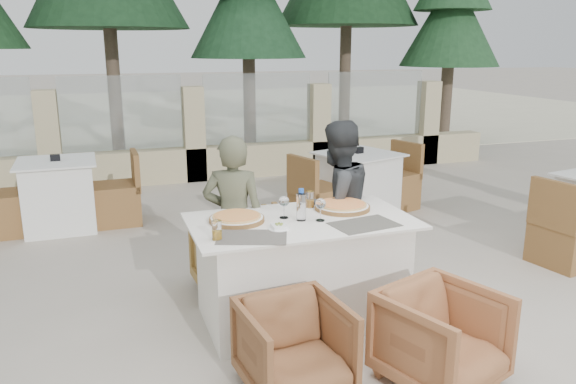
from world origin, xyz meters
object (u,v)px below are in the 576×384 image
object	(u,v)px
armchair_far_right	(320,243)
dining_table	(301,270)
water_bottle	(301,205)
diner_left	(234,220)
pizza_left	(237,218)
armchair_near_left	(294,347)
wine_glass_centre	(284,206)
beer_glass_left	(217,230)
bg_table_a	(59,195)
diner_right	(336,206)
pizza_right	(342,206)
armchair_near_right	(442,338)
olive_dish	(279,226)
bg_table_b	(358,185)
wine_glass_near	(320,208)
armchair_far_left	(241,255)
beer_glass_right	(310,199)

from	to	relation	value
armchair_far_right	dining_table	bearing A→B (deg)	60.88
water_bottle	diner_left	size ratio (longest dim) A/B	0.17
pizza_left	armchair_near_left	distance (m)	1.08
wine_glass_centre	beer_glass_left	distance (m)	0.63
diner_left	bg_table_a	bearing A→B (deg)	-35.79
wine_glass_centre	beer_glass_left	bearing A→B (deg)	-151.24
pizza_left	diner_right	size ratio (longest dim) A/B	0.28
wine_glass_centre	armchair_far_right	xyz separation A→B (m)	(0.51, 0.56, -0.53)
pizza_left	pizza_right	bearing A→B (deg)	3.08
pizza_right	water_bottle	distance (m)	0.44
dining_table	pizza_right	world-z (taller)	pizza_right
armchair_near_left	pizza_right	bearing A→B (deg)	47.42
armchair_near_left	armchair_near_right	bearing A→B (deg)	-19.84
wine_glass_centre	bg_table_a	world-z (taller)	wine_glass_centre
olive_dish	bg_table_b	world-z (taller)	olive_dish
wine_glass_near	olive_dish	xyz separation A→B (m)	(-0.34, -0.09, -0.07)
water_bottle	armchair_far_left	distance (m)	0.87
water_bottle	diner_left	world-z (taller)	diner_left
beer_glass_right	bg_table_b	xyz separation A→B (m)	(1.34, 1.92, -0.45)
wine_glass_centre	armchair_near_left	world-z (taller)	wine_glass_centre
dining_table	bg_table_a	xyz separation A→B (m)	(-1.80, 2.85, 0.00)
olive_dish	diner_right	xyz separation A→B (m)	(0.70, 0.62, -0.09)
beer_glass_right	armchair_far_left	world-z (taller)	beer_glass_right
dining_table	armchair_far_left	size ratio (longest dim) A/B	2.21
pizza_left	wine_glass_centre	distance (m)	0.35
beer_glass_left	armchair_far_right	bearing A→B (deg)	39.00
water_bottle	armchair_far_right	distance (m)	0.95
diner_right	dining_table	bearing A→B (deg)	25.70
diner_right	bg_table_a	world-z (taller)	diner_right
olive_dish	diner_left	bearing A→B (deg)	105.19
beer_glass_right	armchair_far_right	distance (m)	0.66
armchair_near_left	diner_right	size ratio (longest dim) A/B	0.43
bg_table_b	wine_glass_near	bearing A→B (deg)	-139.65
dining_table	wine_glass_centre	bearing A→B (deg)	144.67
water_bottle	bg_table_b	xyz separation A→B (m)	(1.52, 2.21, -0.50)
bg_table_a	bg_table_b	distance (m)	3.37
olive_dish	armchair_near_right	bearing A→B (deg)	-50.78
wine_glass_centre	armchair_far_right	world-z (taller)	wine_glass_centre
dining_table	bg_table_a	bearing A→B (deg)	122.24
water_bottle	beer_glass_right	distance (m)	0.35
pizza_left	armchair_far_right	world-z (taller)	pizza_left
armchair_near_left	bg_table_a	xyz separation A→B (m)	(-1.45, 3.69, 0.11)
beer_glass_right	pizza_right	bearing A→B (deg)	-30.72
beer_glass_right	bg_table_a	xyz separation A→B (m)	(-1.97, 2.57, -0.45)
wine_glass_near	bg_table_a	world-z (taller)	wine_glass_near
water_bottle	beer_glass_left	distance (m)	0.69
water_bottle	diner_right	xyz separation A→B (m)	(0.49, 0.48, -0.18)
olive_dish	beer_glass_left	bearing A→B (deg)	-170.83
armchair_far_left	bg_table_a	world-z (taller)	bg_table_a
water_bottle	armchair_far_left	xyz separation A→B (m)	(-0.30, 0.60, -0.56)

